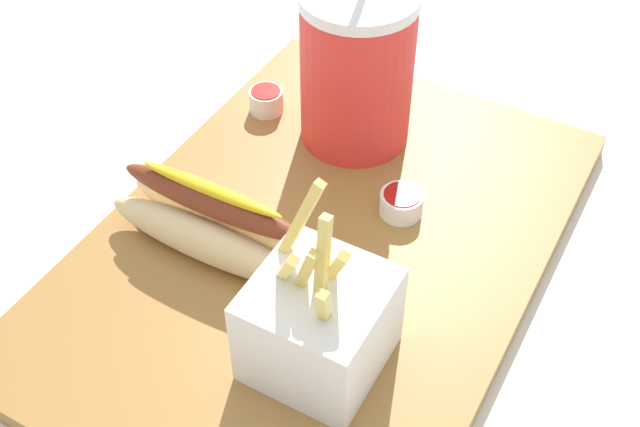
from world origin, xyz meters
TOP-DOWN VIEW (x-y plane):
  - ground_plane at (0.00, 0.00)m, footprint 2.40×2.40m
  - food_tray at (0.00, 0.00)m, footprint 0.49×0.34m
  - soda_cup at (0.13, 0.04)m, footprint 0.10×0.10m
  - fries_basket at (-0.10, -0.06)m, footprint 0.09×0.09m
  - hot_dog_1 at (-0.05, 0.07)m, footprint 0.06×0.18m
  - ketchup_cup_1 at (0.06, -0.04)m, footprint 0.04×0.04m
  - ketchup_cup_2 at (0.12, 0.13)m, footprint 0.03×0.03m

SIDE VIEW (x-z plane):
  - ground_plane at x=0.00m, z-range -0.02..0.00m
  - food_tray at x=0.00m, z-range 0.00..0.02m
  - ketchup_cup_1 at x=0.06m, z-range 0.02..0.04m
  - ketchup_cup_2 at x=0.12m, z-range 0.02..0.04m
  - hot_dog_1 at x=-0.05m, z-range 0.01..0.08m
  - fries_basket at x=-0.10m, z-range -0.01..0.13m
  - soda_cup at x=0.13m, z-range -0.03..0.22m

